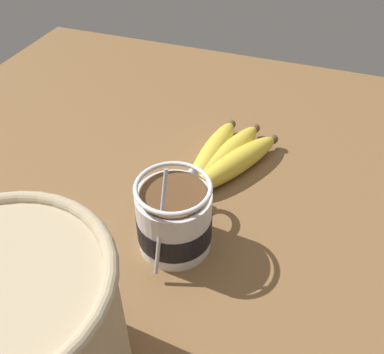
{
  "coord_description": "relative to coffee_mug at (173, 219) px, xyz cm",
  "views": [
    {
      "loc": [
        -37.11,
        -15.05,
        48.11
      ],
      "look_at": [
        6.64,
        0.67,
        7.48
      ],
      "focal_mm": 40.0,
      "sensor_mm": 36.0,
      "label": 1
    }
  ],
  "objects": [
    {
      "name": "coffee_mug",
      "position": [
        0.0,
        0.0,
        0.0
      ],
      "size": [
        15.49,
        9.92,
        14.64
      ],
      "color": "silver",
      "rests_on": "table"
    },
    {
      "name": "table",
      "position": [
        1.92,
        -0.18,
        -6.07
      ],
      "size": [
        114.9,
        114.9,
        2.82
      ],
      "color": "brown",
      "rests_on": "ground"
    },
    {
      "name": "woven_basket",
      "position": [
        -22.31,
        5.79,
        4.96
      ],
      "size": [
        19.7,
        19.7,
        18.54
      ],
      "color": "tan",
      "rests_on": "table"
    },
    {
      "name": "banana_bunch",
      "position": [
        17.85,
        -1.83,
        -2.75
      ],
      "size": [
        21.81,
        12.76,
        4.16
      ],
      "color": "brown",
      "rests_on": "table"
    }
  ]
}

